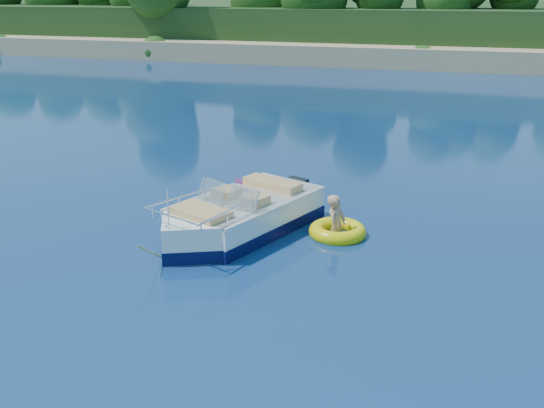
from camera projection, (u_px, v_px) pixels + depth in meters
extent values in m
plane|color=#091641|center=(293.00, 276.00, 12.22)|extent=(160.00, 160.00, 0.00)
cube|color=tan|center=(431.00, 58.00, 46.13)|extent=(170.00, 8.00, 2.00)
cube|color=black|center=(448.00, 30.00, 70.18)|extent=(170.00, 56.00, 6.00)
cylinder|color=black|center=(223.00, 18.00, 52.71)|extent=(0.44, 0.44, 3.20)
cylinder|color=black|center=(437.00, 18.00, 48.78)|extent=(0.44, 0.44, 3.60)
cube|color=white|center=(247.00, 217.00, 14.55)|extent=(3.11, 4.13, 1.02)
cube|color=white|center=(196.00, 239.00, 13.26)|extent=(1.83, 1.83, 1.02)
cube|color=#0A0C34|center=(247.00, 223.00, 14.59)|extent=(3.15, 4.18, 0.29)
cube|color=#0A0C34|center=(196.00, 245.00, 13.30)|extent=(1.86, 1.86, 0.29)
cube|color=tan|center=(255.00, 203.00, 14.67)|extent=(2.36, 2.96, 0.10)
cube|color=white|center=(247.00, 198.00, 14.38)|extent=(3.15, 4.14, 0.06)
cube|color=black|center=(297.00, 195.00, 16.02)|extent=(0.62, 0.51, 0.88)
cube|color=#8C9EA5|center=(213.00, 191.00, 14.04)|extent=(0.79, 0.59, 0.47)
cube|color=#8C9EA5|center=(242.00, 198.00, 13.53)|extent=(0.80, 0.41, 0.47)
cube|color=tan|center=(226.00, 196.00, 14.45)|extent=(0.69, 0.69, 0.39)
cube|color=tan|center=(255.00, 204.00, 13.94)|extent=(0.69, 0.69, 0.39)
cube|color=tan|center=(272.00, 187.00, 15.10)|extent=(1.61, 1.03, 0.37)
cube|color=tan|center=(201.00, 216.00, 13.23)|extent=(1.46, 1.13, 0.33)
cylinder|color=white|center=(168.00, 209.00, 12.40)|extent=(0.04, 0.04, 0.83)
cube|color=red|center=(239.00, 181.00, 13.45)|extent=(0.21, 0.09, 0.14)
cube|color=silver|center=(167.00, 227.00, 12.49)|extent=(0.11, 0.09, 0.05)
cylinder|color=yellow|center=(152.00, 253.00, 12.49)|extent=(0.03, 1.05, 0.75)
torus|color=yellow|center=(337.00, 231.00, 14.25)|extent=(1.58, 1.58, 0.36)
torus|color=red|center=(337.00, 231.00, 14.24)|extent=(1.30, 1.30, 0.12)
imported|color=tan|center=(337.00, 235.00, 14.25)|extent=(0.54, 0.94, 1.75)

